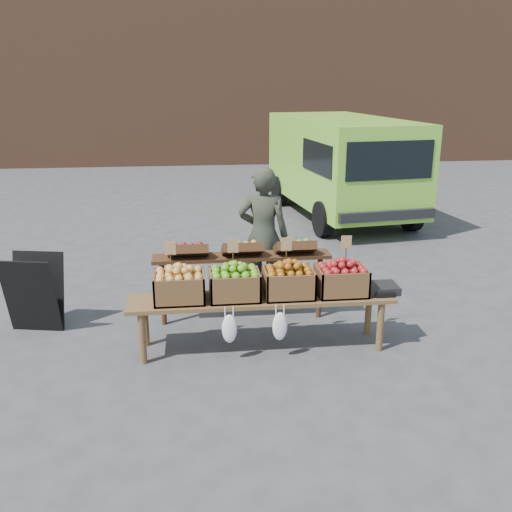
{
  "coord_description": "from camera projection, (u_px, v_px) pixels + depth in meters",
  "views": [
    {
      "loc": [
        0.22,
        -5.38,
        2.7
      ],
      "look_at": [
        0.9,
        0.48,
        0.85
      ],
      "focal_mm": 40.0,
      "sensor_mm": 36.0,
      "label": 1
    }
  ],
  "objects": [
    {
      "name": "crate_green_apples",
      "position": [
        341.0,
        281.0,
        5.84
      ],
      "size": [
        0.5,
        0.4,
        0.28
      ],
      "primitive_type": null,
      "color": "maroon",
      "rests_on": "display_bench"
    },
    {
      "name": "brick_building",
      "position": [
        177.0,
        4.0,
        18.6
      ],
      "size": [
        24.0,
        4.0,
        10.0
      ],
      "primitive_type": "cube",
      "color": "brown",
      "rests_on": "ground"
    },
    {
      "name": "crate_russet_pears",
      "position": [
        235.0,
        285.0,
        5.72
      ],
      "size": [
        0.5,
        0.4,
        0.28
      ],
      "primitive_type": null,
      "color": "#478111",
      "rests_on": "display_bench"
    },
    {
      "name": "vendor",
      "position": [
        263.0,
        235.0,
        6.99
      ],
      "size": [
        0.7,
        0.55,
        1.7
      ],
      "primitive_type": "imported",
      "rotation": [
        0.0,
        0.0,
        2.89
      ],
      "color": "#303628",
      "rests_on": "ground"
    },
    {
      "name": "display_bench",
      "position": [
        262.0,
        323.0,
        5.88
      ],
      "size": [
        2.7,
        0.56,
        0.57
      ],
      "primitive_type": null,
      "color": "brown",
      "rests_on": "ground"
    },
    {
      "name": "chalkboard_sign",
      "position": [
        34.0,
        293.0,
        6.26
      ],
      "size": [
        0.63,
        0.43,
        0.88
      ],
      "primitive_type": null,
      "rotation": [
        0.0,
        0.0,
        -0.2
      ],
      "color": "black",
      "rests_on": "ground"
    },
    {
      "name": "crate_golden_apples",
      "position": [
        179.0,
        287.0,
        5.66
      ],
      "size": [
        0.5,
        0.4,
        0.28
      ],
      "primitive_type": null,
      "color": "gold",
      "rests_on": "display_bench"
    },
    {
      "name": "back_table",
      "position": [
        242.0,
        278.0,
        6.48
      ],
      "size": [
        2.1,
        0.44,
        1.04
      ],
      "primitive_type": null,
      "color": "#3E2412",
      "rests_on": "ground"
    },
    {
      "name": "ground",
      "position": [
        175.0,
        351.0,
        5.88
      ],
      "size": [
        80.0,
        80.0,
        0.0
      ],
      "primitive_type": "plane",
      "color": "#414143"
    },
    {
      "name": "weighing_scale",
      "position": [
        381.0,
        288.0,
        5.92
      ],
      "size": [
        0.34,
        0.3,
        0.08
      ],
      "primitive_type": "cube",
      "color": "black",
      "rests_on": "display_bench"
    },
    {
      "name": "delivery_van",
      "position": [
        341.0,
        168.0,
        11.3
      ],
      "size": [
        2.56,
        4.59,
        1.95
      ],
      "primitive_type": null,
      "rotation": [
        0.0,
        0.0,
        0.13
      ],
      "color": "#7CCC35",
      "rests_on": "ground"
    },
    {
      "name": "crate_red_apples",
      "position": [
        289.0,
        283.0,
        5.78
      ],
      "size": [
        0.5,
        0.4,
        0.28
      ],
      "primitive_type": null,
      "color": "#A55712",
      "rests_on": "display_bench"
    }
  ]
}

